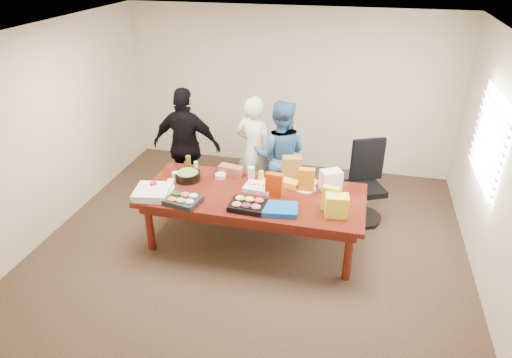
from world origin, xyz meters
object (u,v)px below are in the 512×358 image
(office_chair, at_px, (365,186))
(person_right, at_px, (280,155))
(sheet_cake, at_px, (259,188))
(salad_bowl, at_px, (188,176))
(conference_table, at_px, (253,218))
(person_center, at_px, (255,151))

(office_chair, distance_m, person_right, 1.27)
(sheet_cake, bearing_deg, salad_bowl, -177.44)
(conference_table, distance_m, office_chair, 1.66)
(conference_table, bearing_deg, office_chair, 33.18)
(office_chair, height_order, person_right, person_right)
(conference_table, relative_size, person_center, 1.68)
(conference_table, xyz_separation_m, office_chair, (1.38, 0.90, 0.19))
(salad_bowl, bearing_deg, person_center, 53.72)
(sheet_cake, relative_size, salad_bowl, 1.05)
(sheet_cake, bearing_deg, office_chair, 36.14)
(person_center, distance_m, sheet_cake, 1.03)
(salad_bowl, bearing_deg, conference_table, -9.54)
(conference_table, distance_m, salad_bowl, 1.04)
(conference_table, height_order, sheet_cake, sheet_cake)
(office_chair, relative_size, person_right, 0.68)
(person_right, bearing_deg, conference_table, 77.61)
(office_chair, distance_m, person_center, 1.66)
(salad_bowl, bearing_deg, office_chair, 17.80)
(conference_table, relative_size, salad_bowl, 8.25)
(person_center, bearing_deg, salad_bowl, 68.59)
(office_chair, xyz_separation_m, person_right, (-1.23, 0.14, 0.26))
(office_chair, distance_m, salad_bowl, 2.44)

